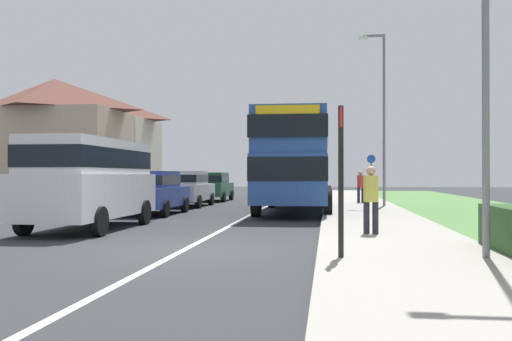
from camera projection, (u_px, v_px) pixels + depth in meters
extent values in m
plane|color=#2D3033|center=(183.00, 250.00, 11.15)|extent=(120.00, 120.00, 0.00)
cube|color=silver|center=(243.00, 219.00, 19.09)|extent=(0.14, 60.00, 0.01)
cube|color=#9E998E|center=(377.00, 224.00, 16.59)|extent=(3.20, 68.00, 0.12)
cube|color=#284C93|center=(296.00, 178.00, 22.68)|extent=(2.50, 9.70, 1.65)
cube|color=#284C93|center=(296.00, 138.00, 22.69)|extent=(2.45, 9.50, 1.55)
cube|color=black|center=(296.00, 170.00, 22.68)|extent=(2.52, 9.74, 0.76)
cube|color=black|center=(296.00, 136.00, 22.69)|extent=(2.52, 9.74, 0.72)
cube|color=gold|center=(287.00, 112.00, 17.93)|extent=(2.00, 0.08, 0.44)
cylinder|color=black|center=(272.00, 196.00, 25.81)|extent=(0.30, 1.00, 1.00)
cylinder|color=black|center=(328.00, 197.00, 25.50)|extent=(0.30, 1.00, 1.00)
cylinder|color=black|center=(256.00, 202.00, 20.18)|extent=(0.30, 1.00, 1.00)
cylinder|color=black|center=(328.00, 203.00, 19.87)|extent=(0.30, 1.00, 1.00)
cube|color=silver|center=(90.00, 195.00, 15.45)|extent=(1.95, 5.45, 1.12)
cube|color=silver|center=(90.00, 157.00, 15.46)|extent=(1.72, 5.01, 0.92)
cube|color=black|center=(90.00, 159.00, 15.46)|extent=(1.76, 5.06, 0.52)
cylinder|color=black|center=(83.00, 212.00, 17.24)|extent=(0.20, 0.72, 0.72)
cylinder|color=black|center=(144.00, 212.00, 17.00)|extent=(0.20, 0.72, 0.72)
cylinder|color=black|center=(24.00, 221.00, 13.89)|extent=(0.20, 0.72, 0.72)
cylinder|color=black|center=(99.00, 221.00, 13.65)|extent=(0.20, 0.72, 0.72)
cube|color=navy|center=(153.00, 197.00, 21.25)|extent=(1.77, 4.45, 0.72)
cube|color=navy|center=(151.00, 179.00, 21.04)|extent=(1.56, 2.45, 0.59)
cube|color=black|center=(151.00, 180.00, 21.04)|extent=(1.59, 2.47, 0.33)
cylinder|color=black|center=(142.00, 204.00, 22.73)|extent=(0.20, 0.60, 0.60)
cylinder|color=black|center=(185.00, 205.00, 22.51)|extent=(0.20, 0.60, 0.60)
cylinder|color=black|center=(117.00, 208.00, 19.99)|extent=(0.20, 0.60, 0.60)
cylinder|color=black|center=(165.00, 209.00, 19.77)|extent=(0.20, 0.60, 0.60)
cube|color=#B7B7BC|center=(187.00, 192.00, 26.62)|extent=(1.70, 4.51, 0.74)
cube|color=#B7B7BC|center=(186.00, 178.00, 26.40)|extent=(1.50, 2.48, 0.60)
cube|color=black|center=(186.00, 178.00, 26.40)|extent=(1.53, 2.51, 0.34)
cylinder|color=black|center=(178.00, 199.00, 28.11)|extent=(0.20, 0.60, 0.60)
cylinder|color=black|center=(211.00, 199.00, 27.90)|extent=(0.20, 0.60, 0.60)
cylinder|color=black|center=(161.00, 201.00, 25.33)|extent=(0.20, 0.60, 0.60)
cylinder|color=black|center=(198.00, 202.00, 25.13)|extent=(0.20, 0.60, 0.60)
cube|color=#19472D|center=(213.00, 189.00, 32.15)|extent=(1.71, 4.16, 0.71)
cube|color=#19472D|center=(212.00, 178.00, 31.95)|extent=(1.50, 2.29, 0.58)
cube|color=black|center=(212.00, 178.00, 31.95)|extent=(1.54, 2.31, 0.33)
cylinder|color=black|center=(203.00, 195.00, 33.53)|extent=(0.20, 0.60, 0.60)
cylinder|color=black|center=(231.00, 195.00, 33.32)|extent=(0.20, 0.60, 0.60)
cylinder|color=black|center=(193.00, 197.00, 30.97)|extent=(0.20, 0.60, 0.60)
cylinder|color=black|center=(223.00, 197.00, 30.76)|extent=(0.20, 0.60, 0.60)
cylinder|color=#23232D|center=(366.00, 220.00, 13.14)|extent=(0.14, 0.14, 0.85)
cylinder|color=#23232D|center=(375.00, 221.00, 13.12)|extent=(0.14, 0.14, 0.85)
cylinder|color=#D1C14C|center=(371.00, 189.00, 13.13)|extent=(0.34, 0.34, 0.60)
sphere|color=tan|center=(371.00, 171.00, 13.14)|extent=(0.22, 0.22, 0.22)
cylinder|color=#23232D|center=(359.00, 196.00, 27.88)|extent=(0.14, 0.14, 0.85)
cylinder|color=#23232D|center=(363.00, 196.00, 27.85)|extent=(0.14, 0.14, 0.85)
cylinder|color=#BF3333|center=(361.00, 181.00, 27.87)|extent=(0.34, 0.34, 0.60)
sphere|color=tan|center=(361.00, 173.00, 27.87)|extent=(0.22, 0.22, 0.22)
cylinder|color=black|center=(341.00, 185.00, 9.40)|extent=(0.09, 0.09, 2.60)
cube|color=red|center=(341.00, 118.00, 9.41)|extent=(0.04, 0.44, 0.32)
cube|color=black|center=(341.00, 170.00, 9.42)|extent=(0.06, 0.52, 0.68)
cylinder|color=slate|center=(371.00, 183.00, 30.08)|extent=(0.08, 0.08, 2.10)
cylinder|color=blue|center=(371.00, 159.00, 30.09)|extent=(0.44, 0.03, 0.44)
cylinder|color=slate|center=(485.00, 9.00, 9.39)|extent=(0.12, 0.12, 8.36)
cylinder|color=slate|center=(384.00, 121.00, 25.24)|extent=(0.12, 0.12, 7.64)
cube|color=slate|center=(373.00, 36.00, 25.33)|extent=(0.90, 0.10, 0.10)
cube|color=silver|center=(363.00, 38.00, 25.38)|extent=(0.36, 0.20, 0.14)
cube|color=#C1A88E|center=(54.00, 155.00, 34.61)|extent=(7.96, 6.06, 5.31)
pyramid|color=brown|center=(54.00, 95.00, 34.64)|extent=(7.96, 6.06, 1.95)
cube|color=beige|center=(95.00, 158.00, 40.75)|extent=(7.96, 6.06, 5.31)
pyramid|color=brown|center=(95.00, 107.00, 40.78)|extent=(7.96, 6.06, 1.95)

